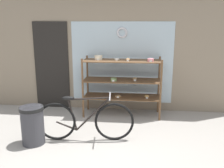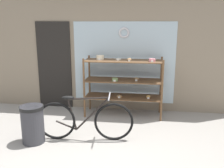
{
  "view_description": "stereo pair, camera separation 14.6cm",
  "coord_description": "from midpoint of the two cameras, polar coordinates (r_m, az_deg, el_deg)",
  "views": [
    {
      "loc": [
        0.58,
        -3.48,
        2.06
      ],
      "look_at": [
        0.12,
        0.94,
        0.98
      ],
      "focal_mm": 40.0,
      "sensor_mm": 36.0,
      "label": 1
    },
    {
      "loc": [
        0.73,
        -3.46,
        2.06
      ],
      "look_at": [
        0.12,
        0.94,
        0.98
      ],
      "focal_mm": 40.0,
      "sensor_mm": 36.0,
      "label": 2
    }
  ],
  "objects": [
    {
      "name": "storefront_facade",
      "position": [
        5.9,
        1.26,
        11.83
      ],
      "size": [
        6.17,
        0.13,
        3.83
      ],
      "color": "gray",
      "rests_on": "ground_plane"
    },
    {
      "name": "display_case",
      "position": [
        5.59,
        3.3,
        1.06
      ],
      "size": [
        1.73,
        0.58,
        1.36
      ],
      "color": "brown",
      "rests_on": "ground_plane"
    },
    {
      "name": "trash_bin",
      "position": [
        4.6,
        -16.82,
        -8.49
      ],
      "size": [
        0.41,
        0.41,
        0.68
      ],
      "color": "#38383D",
      "rests_on": "ground_plane"
    },
    {
      "name": "bicycle",
      "position": [
        4.52,
        -5.41,
        -8.22
      ],
      "size": [
        1.74,
        0.46,
        0.84
      ],
      "rotation": [
        0.0,
        0.0,
        0.1
      ],
      "color": "black",
      "rests_on": "ground_plane"
    },
    {
      "name": "ground_plane",
      "position": [
        4.09,
        -2.5,
        -16.56
      ],
      "size": [
        30.0,
        30.0,
        0.0
      ],
      "primitive_type": "plane",
      "color": "gray"
    }
  ]
}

